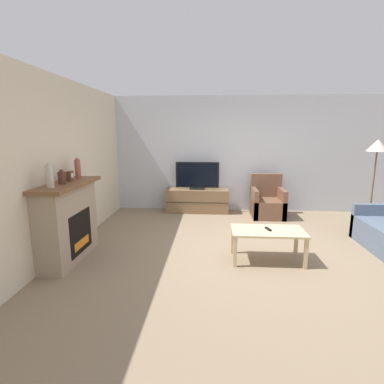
% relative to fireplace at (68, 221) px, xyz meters
% --- Properties ---
extents(ground_plane, '(24.00, 24.00, 0.00)m').
position_rel_fireplace_xyz_m(ground_plane, '(2.71, 0.59, -0.59)').
color(ground_plane, '#89755B').
extents(wall_back, '(12.00, 0.06, 2.70)m').
position_rel_fireplace_xyz_m(wall_back, '(2.71, 3.11, 0.76)').
color(wall_back, silver).
rests_on(wall_back, ground).
extents(wall_left, '(0.06, 12.00, 2.70)m').
position_rel_fireplace_xyz_m(wall_left, '(-0.22, 0.59, 0.76)').
color(wall_left, beige).
rests_on(wall_left, ground).
extents(fireplace, '(0.49, 1.37, 1.16)m').
position_rel_fireplace_xyz_m(fireplace, '(0.00, 0.00, 0.00)').
color(fireplace, tan).
rests_on(fireplace, ground).
extents(mantel_vase_left, '(0.09, 0.09, 0.33)m').
position_rel_fireplace_xyz_m(mantel_vase_left, '(0.02, -0.41, 0.73)').
color(mantel_vase_left, beige).
rests_on(mantel_vase_left, fireplace).
extents(mantel_vase_centre_left, '(0.10, 0.10, 0.20)m').
position_rel_fireplace_xyz_m(mantel_vase_centre_left, '(0.02, -0.10, 0.66)').
color(mantel_vase_centre_left, '#512D23').
rests_on(mantel_vase_centre_left, fireplace).
extents(mantel_vase_right, '(0.09, 0.09, 0.32)m').
position_rel_fireplace_xyz_m(mantel_vase_right, '(0.02, 0.41, 0.72)').
color(mantel_vase_right, '#994C3D').
rests_on(mantel_vase_right, fireplace).
extents(mantel_clock, '(0.08, 0.11, 0.15)m').
position_rel_fireplace_xyz_m(mantel_clock, '(0.02, 0.14, 0.65)').
color(mantel_clock, brown).
rests_on(mantel_clock, fireplace).
extents(tv_stand, '(1.46, 0.44, 0.55)m').
position_rel_fireplace_xyz_m(tv_stand, '(1.76, 2.82, -0.31)').
color(tv_stand, brown).
rests_on(tv_stand, ground).
extents(tv, '(1.01, 0.18, 0.64)m').
position_rel_fireplace_xyz_m(tv, '(1.76, 2.82, 0.26)').
color(tv, black).
rests_on(tv, tv_stand).
extents(armchair, '(0.70, 0.76, 0.93)m').
position_rel_fireplace_xyz_m(armchair, '(3.36, 2.56, -0.29)').
color(armchair, brown).
rests_on(armchair, ground).
extents(coffee_table, '(1.05, 0.57, 0.47)m').
position_rel_fireplace_xyz_m(coffee_table, '(2.93, 0.13, -0.18)').
color(coffee_table, '#CCB289').
rests_on(coffee_table, ground).
extents(remote, '(0.08, 0.16, 0.02)m').
position_rel_fireplace_xyz_m(remote, '(2.94, 0.15, -0.11)').
color(remote, black).
rests_on(remote, coffee_table).
extents(floor_lamp, '(0.38, 0.38, 1.74)m').
position_rel_fireplace_xyz_m(floor_lamp, '(5.14, 1.69, 0.95)').
color(floor_lamp, black).
rests_on(floor_lamp, ground).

